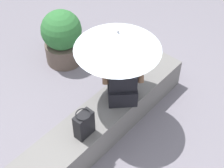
{
  "coord_description": "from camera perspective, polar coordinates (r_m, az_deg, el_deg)",
  "views": [
    {
      "loc": [
        1.94,
        1.84,
        3.49
      ],
      "look_at": [
        -0.15,
        0.03,
        0.76
      ],
      "focal_mm": 55.66,
      "sensor_mm": 36.0,
      "label": 1
    }
  ],
  "objects": [
    {
      "name": "ground_plane",
      "position": [
        4.4,
        -1.61,
        -7.94
      ],
      "size": [
        14.0,
        14.0,
        0.0
      ],
      "primitive_type": "plane",
      "color": "slate"
    },
    {
      "name": "planter_near",
      "position": [
        5.14,
        -8.19,
        7.63
      ],
      "size": [
        0.59,
        0.59,
        0.86
      ],
      "color": "brown",
      "rests_on": "ground"
    },
    {
      "name": "parasol",
      "position": [
        3.66,
        0.94,
        7.13
      ],
      "size": [
        0.96,
        0.96,
        0.99
      ],
      "color": "#B7B7BC",
      "rests_on": "stone_bench"
    },
    {
      "name": "person_seated",
      "position": [
        3.93,
        1.79,
        1.35
      ],
      "size": [
        0.47,
        0.47,
        0.9
      ],
      "color": "black",
      "rests_on": "stone_bench"
    },
    {
      "name": "stone_bench",
      "position": [
        4.24,
        -1.67,
        -6.25
      ],
      "size": [
        2.73,
        0.48,
        0.41
      ],
      "primitive_type": "cube",
      "color": "slate",
      "rests_on": "ground"
    },
    {
      "name": "handbag_black",
      "position": [
        3.75,
        -4.62,
        -6.61
      ],
      "size": [
        0.22,
        0.17,
        0.34
      ],
      "color": "black",
      "rests_on": "stone_bench"
    }
  ]
}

